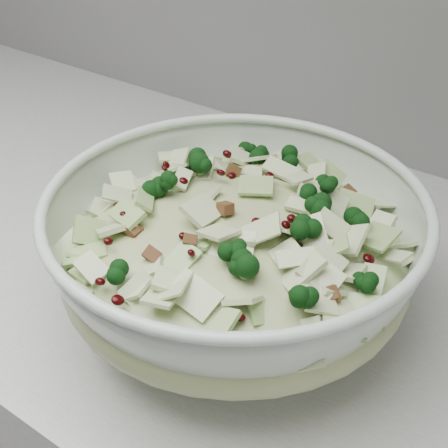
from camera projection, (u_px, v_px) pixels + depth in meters
name	position (u px, v px, depth m)	size (l,w,h in m)	color
mixing_bowl	(235.00, 257.00, 0.56)	(0.44, 0.44, 0.13)	beige
salad	(235.00, 237.00, 0.55)	(0.42, 0.42, 0.14)	#B0BC81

